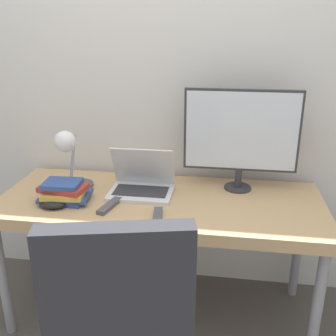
{
  "coord_description": "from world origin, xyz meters",
  "views": [
    {
      "loc": [
        0.31,
        -1.46,
        1.54
      ],
      "look_at": [
        0.05,
        0.3,
        0.88
      ],
      "focal_mm": 42.0,
      "sensor_mm": 36.0,
      "label": 1
    }
  ],
  "objects_px": {
    "laptop": "(142,184)",
    "office_chair": "(123,334)",
    "game_controller": "(53,204)",
    "monitor": "(241,134)",
    "desk_lamp": "(69,153)",
    "book_stack": "(64,192)"
  },
  "relations": [
    {
      "from": "book_stack",
      "to": "desk_lamp",
      "type": "bearing_deg",
      "value": 92.12
    },
    {
      "from": "laptop",
      "to": "game_controller",
      "type": "height_order",
      "value": "laptop"
    },
    {
      "from": "office_chair",
      "to": "book_stack",
      "type": "xyz_separation_m",
      "value": [
        -0.46,
        0.66,
        0.2
      ]
    },
    {
      "from": "office_chair",
      "to": "game_controller",
      "type": "height_order",
      "value": "office_chair"
    },
    {
      "from": "laptop",
      "to": "office_chair",
      "type": "xyz_separation_m",
      "value": [
        0.11,
        -0.83,
        -0.2
      ]
    },
    {
      "from": "monitor",
      "to": "game_controller",
      "type": "height_order",
      "value": "monitor"
    },
    {
      "from": "desk_lamp",
      "to": "office_chair",
      "type": "bearing_deg",
      "value": -58.75
    },
    {
      "from": "laptop",
      "to": "desk_lamp",
      "type": "bearing_deg",
      "value": -169.82
    },
    {
      "from": "desk_lamp",
      "to": "office_chair",
      "type": "distance_m",
      "value": 0.97
    },
    {
      "from": "monitor",
      "to": "office_chair",
      "type": "height_order",
      "value": "monitor"
    },
    {
      "from": "monitor",
      "to": "book_stack",
      "type": "height_order",
      "value": "monitor"
    },
    {
      "from": "desk_lamp",
      "to": "game_controller",
      "type": "distance_m",
      "value": 0.27
    },
    {
      "from": "laptop",
      "to": "monitor",
      "type": "height_order",
      "value": "monitor"
    },
    {
      "from": "monitor",
      "to": "book_stack",
      "type": "xyz_separation_m",
      "value": [
        -0.85,
        -0.3,
        -0.25
      ]
    },
    {
      "from": "laptop",
      "to": "office_chair",
      "type": "bearing_deg",
      "value": -82.57
    },
    {
      "from": "desk_lamp",
      "to": "game_controller",
      "type": "bearing_deg",
      "value": -99.66
    },
    {
      "from": "office_chair",
      "to": "book_stack",
      "type": "height_order",
      "value": "office_chair"
    },
    {
      "from": "monitor",
      "to": "game_controller",
      "type": "xyz_separation_m",
      "value": [
        -0.89,
        -0.37,
        -0.28
      ]
    },
    {
      "from": "laptop",
      "to": "book_stack",
      "type": "relative_size",
      "value": 1.27
    },
    {
      "from": "laptop",
      "to": "monitor",
      "type": "bearing_deg",
      "value": 14.47
    },
    {
      "from": "laptop",
      "to": "office_chair",
      "type": "distance_m",
      "value": 0.86
    },
    {
      "from": "monitor",
      "to": "office_chair",
      "type": "relative_size",
      "value": 0.57
    }
  ]
}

